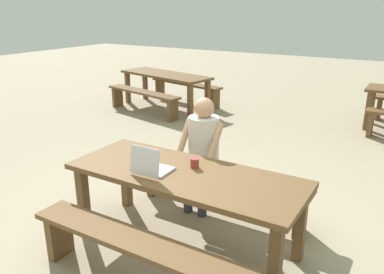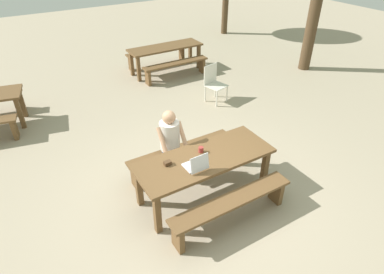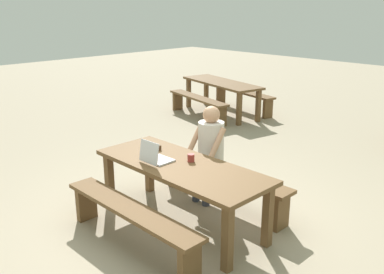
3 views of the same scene
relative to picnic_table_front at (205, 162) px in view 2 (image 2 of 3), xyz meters
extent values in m
plane|color=tan|center=(0.00, 0.00, -0.65)|extent=(30.00, 30.00, 0.00)
cube|color=brown|center=(0.00, 0.00, 0.07)|extent=(2.18, 0.85, 0.05)
cube|color=brown|center=(-0.99, -0.32, -0.30)|extent=(0.09, 0.09, 0.70)
cube|color=brown|center=(0.99, -0.32, -0.30)|extent=(0.09, 0.09, 0.70)
cube|color=brown|center=(-0.99, 0.32, -0.30)|extent=(0.09, 0.09, 0.70)
cube|color=brown|center=(0.99, 0.32, -0.30)|extent=(0.09, 0.09, 0.70)
cube|color=brown|center=(0.00, -0.73, -0.21)|extent=(1.97, 0.30, 0.05)
cube|color=brown|center=(-0.89, -0.73, -0.44)|extent=(0.08, 0.24, 0.43)
cube|color=brown|center=(0.89, -0.73, -0.44)|extent=(0.08, 0.24, 0.43)
cube|color=brown|center=(0.00, 0.73, -0.21)|extent=(1.97, 0.30, 0.05)
cube|color=brown|center=(-0.89, 0.73, -0.44)|extent=(0.08, 0.24, 0.43)
cube|color=brown|center=(0.89, 0.73, -0.44)|extent=(0.08, 0.24, 0.43)
cube|color=silver|center=(-0.26, -0.11, 0.11)|extent=(0.31, 0.26, 0.02)
cube|color=silver|center=(-0.25, -0.26, 0.24)|extent=(0.30, 0.06, 0.25)
cube|color=black|center=(-0.25, -0.25, 0.24)|extent=(0.28, 0.05, 0.23)
cube|color=#4C331E|center=(-0.58, 0.12, 0.13)|extent=(0.10, 0.08, 0.06)
cylinder|color=#99332D|center=(0.02, 0.14, 0.14)|extent=(0.08, 0.08, 0.09)
cylinder|color=#333847|center=(-0.31, 0.55, -0.42)|extent=(0.10, 0.10, 0.47)
cylinder|color=#333847|center=(-0.13, 0.55, -0.42)|extent=(0.10, 0.10, 0.47)
cube|color=#333847|center=(-0.22, 0.64, -0.14)|extent=(0.28, 0.28, 0.12)
cylinder|color=silver|center=(-0.22, 0.73, 0.15)|extent=(0.33, 0.33, 0.51)
cylinder|color=tan|center=(-0.40, 0.63, 0.17)|extent=(0.07, 0.32, 0.41)
cylinder|color=tan|center=(-0.03, 0.63, 0.17)|extent=(0.07, 0.32, 0.41)
sphere|color=tan|center=(-0.22, 0.73, 0.51)|extent=(0.22, 0.22, 0.22)
cube|color=silver|center=(2.07, 2.66, -0.23)|extent=(0.53, 0.53, 0.02)
cube|color=silver|center=(2.02, 2.86, 0.02)|extent=(0.43, 0.13, 0.48)
cylinder|color=silver|center=(1.93, 2.43, -0.45)|extent=(0.04, 0.04, 0.41)
cylinder|color=silver|center=(2.30, 2.52, -0.45)|extent=(0.04, 0.04, 0.41)
cylinder|color=silver|center=(1.84, 2.79, -0.45)|extent=(0.04, 0.04, 0.41)
cylinder|color=silver|center=(2.20, 2.89, -0.45)|extent=(0.04, 0.04, 0.41)
cube|color=brown|center=(1.91, 5.05, 0.08)|extent=(2.16, 0.70, 0.05)
cube|color=brown|center=(0.93, 4.80, -0.30)|extent=(0.09, 0.09, 0.71)
cube|color=brown|center=(2.89, 4.80, -0.30)|extent=(0.09, 0.09, 0.71)
cube|color=brown|center=(0.93, 5.30, -0.30)|extent=(0.09, 0.09, 0.71)
cube|color=brown|center=(2.89, 5.30, -0.30)|extent=(0.09, 0.09, 0.71)
cube|color=brown|center=(1.91, 4.44, -0.20)|extent=(1.95, 0.30, 0.05)
cube|color=brown|center=(1.04, 4.44, -0.44)|extent=(0.08, 0.24, 0.43)
cube|color=brown|center=(2.78, 4.44, -0.44)|extent=(0.08, 0.24, 0.43)
cube|color=brown|center=(1.91, 5.66, -0.20)|extent=(1.95, 0.30, 0.05)
cube|color=brown|center=(1.04, 5.66, -0.44)|extent=(0.08, 0.24, 0.43)
cube|color=brown|center=(2.78, 5.66, -0.44)|extent=(0.08, 0.24, 0.43)
cube|color=brown|center=(-2.24, 3.78, -0.30)|extent=(0.11, 0.11, 0.71)
cube|color=brown|center=(-2.13, 4.30, -0.30)|extent=(0.11, 0.11, 0.71)
cube|color=brown|center=(-2.42, 3.42, -0.44)|extent=(0.13, 0.25, 0.43)
cube|color=brown|center=(-2.16, 4.70, -0.44)|extent=(0.13, 0.25, 0.43)
cylinder|color=#4C3823|center=(5.64, 3.10, 0.93)|extent=(0.33, 0.33, 3.16)
cylinder|color=#4C3823|center=(5.77, 7.48, 0.56)|extent=(0.24, 0.24, 2.42)
camera|label=1|loc=(1.71, -2.72, 1.53)|focal=36.41mm
camera|label=2|loc=(-2.24, -3.35, 3.11)|focal=30.66mm
camera|label=3|loc=(3.30, -3.08, 1.85)|focal=39.86mm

